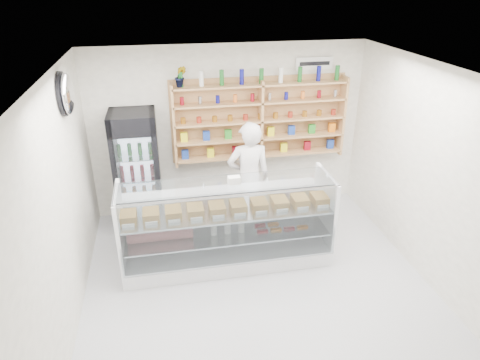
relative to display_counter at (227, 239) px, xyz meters
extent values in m
plane|color=#B6B6BC|center=(0.31, -0.87, -0.35)|extent=(5.00, 5.00, 0.00)
plane|color=white|center=(0.31, -0.87, 2.45)|extent=(5.00, 5.00, 0.00)
plane|color=white|center=(0.31, 1.63, 1.05)|extent=(4.50, 0.00, 4.50)
plane|color=white|center=(-1.94, -0.87, 1.05)|extent=(0.00, 5.00, 5.00)
plane|color=white|center=(2.56, -0.87, 1.05)|extent=(0.00, 5.00, 5.00)
cube|color=white|center=(0.00, -0.01, -0.23)|extent=(2.90, 0.82, 0.24)
cube|color=white|center=(0.00, 0.37, 0.20)|extent=(2.90, 0.05, 0.61)
cube|color=silver|center=(0.00, -0.01, 0.14)|extent=(2.78, 0.72, 0.02)
cube|color=silver|center=(0.00, -0.01, 0.50)|extent=(2.84, 0.76, 0.02)
cube|color=silver|center=(0.00, -0.41, 0.40)|extent=(2.84, 0.12, 1.01)
cube|color=silver|center=(0.00, -0.06, 0.91)|extent=(2.84, 0.57, 0.01)
imported|color=silver|center=(0.47, 0.76, 0.56)|extent=(0.67, 0.45, 1.82)
cube|color=black|center=(-1.21, 1.24, 0.61)|extent=(0.69, 0.67, 1.92)
cube|color=#2E053D|center=(-1.21, 0.92, 1.42)|extent=(0.68, 0.03, 0.27)
cube|color=silver|center=(-1.21, 0.91, 0.52)|extent=(0.58, 0.01, 1.51)
cube|color=tan|center=(-0.59, 1.47, 1.24)|extent=(0.04, 0.28, 1.33)
cube|color=tan|center=(0.81, 1.47, 1.24)|extent=(0.04, 0.28, 1.33)
cube|color=tan|center=(2.21, 1.47, 1.24)|extent=(0.04, 0.28, 1.33)
cube|color=tan|center=(0.81, 1.47, 0.65)|extent=(2.80, 0.28, 0.03)
cube|color=tan|center=(0.81, 1.47, 0.95)|extent=(2.80, 0.28, 0.03)
cube|color=tan|center=(0.81, 1.47, 1.25)|extent=(2.80, 0.28, 0.03)
cube|color=tan|center=(0.81, 1.47, 1.55)|extent=(2.80, 0.28, 0.03)
cube|color=tan|center=(0.81, 1.47, 1.83)|extent=(2.80, 0.28, 0.03)
imported|color=#1E6626|center=(-0.44, 1.47, 2.01)|extent=(0.20, 0.17, 0.32)
ellipsoid|color=silver|center=(-1.86, 0.33, 2.10)|extent=(0.15, 0.50, 0.50)
cube|color=white|center=(1.71, 1.60, 2.10)|extent=(0.62, 0.03, 0.20)
camera|label=1|loc=(-0.78, -5.03, 3.40)|focal=32.00mm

